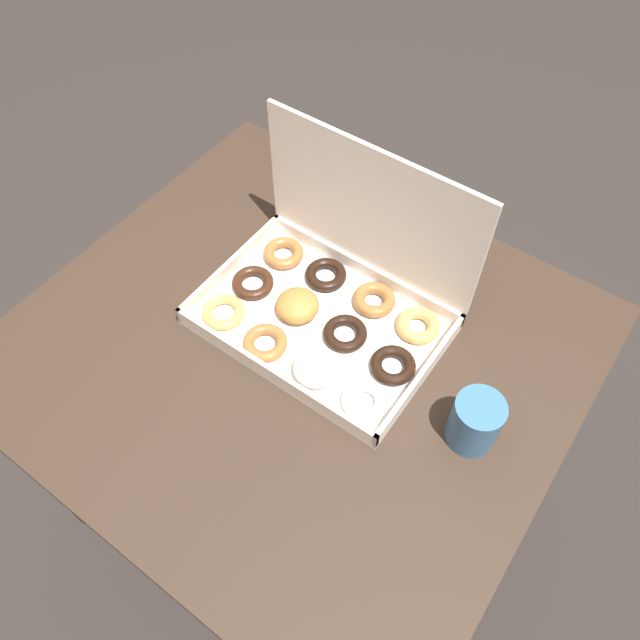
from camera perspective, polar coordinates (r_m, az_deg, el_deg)
name	(u,v)px	position (r m, az deg, el deg)	size (l,w,h in m)	color
ground_plane	(304,489)	(1.73, -1.43, -15.16)	(8.00, 8.00, 0.00)	#2D2826
dining_table	(298,375)	(1.18, -2.02, -5.03)	(0.93, 0.86, 0.71)	#38281E
donut_box	(332,297)	(1.09, 1.08, 2.10)	(0.42, 0.29, 0.30)	white
coffee_mug	(475,421)	(0.99, 14.01, -8.98)	(0.08, 0.08, 0.10)	teal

